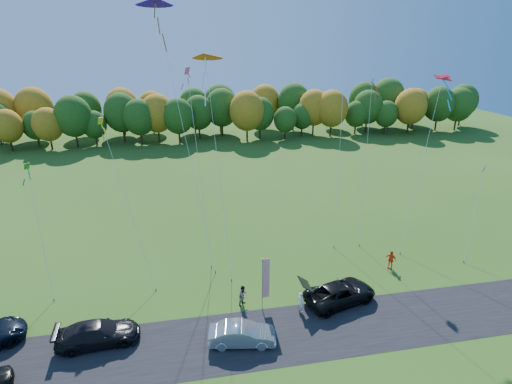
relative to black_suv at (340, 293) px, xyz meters
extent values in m
plane|color=#2B4E14|center=(-5.41, 1.19, -0.81)|extent=(160.00, 160.00, 0.00)
cube|color=black|center=(-5.41, -2.81, -0.81)|extent=(90.00, 6.00, 0.01)
imported|color=black|center=(0.00, 0.00, 0.00)|extent=(6.35, 4.14, 1.63)
imported|color=silver|center=(-8.32, -3.16, -0.06)|extent=(4.76, 2.31, 1.51)
imported|color=black|center=(-17.98, -1.29, -0.01)|extent=(5.63, 2.59, 1.60)
imported|color=white|center=(-3.41, -0.59, 0.03)|extent=(0.57, 0.71, 1.68)
imported|color=gray|center=(-7.58, 1.06, 0.02)|extent=(1.02, 1.02, 1.67)
imported|color=#EC4816|center=(6.36, 3.83, 0.07)|extent=(1.01, 1.06, 1.77)
cylinder|color=#999999|center=(-6.23, 0.27, 1.43)|extent=(0.06, 0.06, 4.48)
cube|color=red|center=(-5.95, 0.28, 1.87)|extent=(0.56, 0.05, 3.36)
cube|color=navy|center=(-5.95, 0.31, 3.12)|extent=(0.56, 0.04, 0.87)
cylinder|color=#4C3F33|center=(-9.34, 6.04, -0.71)|extent=(0.08, 0.08, 0.20)
cone|color=#2E0B9D|center=(-13.05, 16.27, 21.87)|extent=(3.49, 2.67, 3.81)
cylinder|color=#4C3F33|center=(2.74, 8.37, -0.71)|extent=(0.08, 0.08, 0.20)
cylinder|color=#4C3F33|center=(-8.08, 4.42, -0.71)|extent=(0.08, 0.08, 0.20)
cone|color=#CD4D0C|center=(-8.98, 12.17, 17.32)|extent=(2.87, 2.20, 3.14)
cylinder|color=#4C3F33|center=(8.60, 5.95, -0.71)|extent=(0.08, 0.08, 0.20)
cube|color=red|center=(14.65, 12.44, 15.03)|extent=(3.60, 1.24, 1.35)
cylinder|color=#4C3F33|center=(-14.44, 4.22, -0.71)|extent=(0.08, 0.08, 0.20)
cube|color=yellow|center=(-18.25, 11.35, 12.12)|extent=(1.03, 1.03, 1.22)
cylinder|color=#4C3F33|center=(-22.37, 4.30, -0.71)|extent=(0.08, 0.08, 0.20)
cube|color=#229418|center=(-23.98, 9.01, 9.08)|extent=(0.92, 0.92, 1.08)
cylinder|color=#4C3F33|center=(5.36, 8.21, -0.71)|extent=(0.08, 0.08, 0.20)
cube|color=silver|center=(7.66, 13.62, 14.72)|extent=(1.24, 1.24, 1.47)
cylinder|color=#4C3F33|center=(-9.61, 6.93, -0.71)|extent=(0.08, 0.08, 0.20)
cube|color=#FF5498|center=(-10.62, 12.45, 16.07)|extent=(1.14, 1.14, 1.35)
cylinder|color=#4C3F33|center=(13.61, 3.40, -0.71)|extent=(0.08, 0.08, 0.20)
cube|color=#130CAE|center=(16.91, 7.06, 7.06)|extent=(1.02, 1.02, 1.21)
camera|label=1|loc=(-11.44, -24.75, 18.81)|focal=28.00mm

